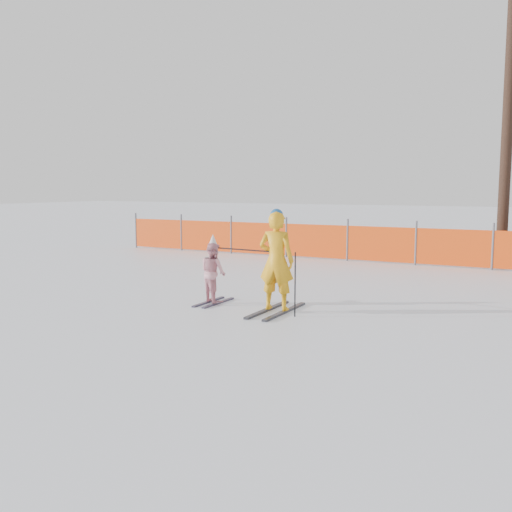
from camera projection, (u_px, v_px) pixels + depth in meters
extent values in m
plane|color=white|center=(242.00, 319.00, 9.51)|extent=(120.00, 120.00, 0.00)
cube|color=black|center=(268.00, 310.00, 10.12)|extent=(0.09, 1.59, 0.04)
cube|color=black|center=(285.00, 311.00, 9.96)|extent=(0.09, 1.59, 0.04)
imported|color=#FFAC15|center=(276.00, 261.00, 9.93)|extent=(0.67, 0.48, 1.73)
sphere|color=#1A5290|center=(277.00, 215.00, 9.83)|extent=(0.23, 0.23, 0.23)
cube|color=black|center=(209.00, 302.00, 10.83)|extent=(0.09, 1.05, 0.03)
cube|color=black|center=(218.00, 303.00, 10.73)|extent=(0.09, 1.05, 0.03)
imported|color=pink|center=(213.00, 272.00, 10.71)|extent=(0.68, 0.63, 1.12)
cone|color=silver|center=(213.00, 240.00, 10.64)|extent=(0.19, 0.19, 0.24)
cylinder|color=black|center=(295.00, 285.00, 9.59)|extent=(0.02, 0.02, 1.10)
cylinder|color=black|center=(244.00, 250.00, 10.28)|extent=(1.13, 0.12, 0.02)
cylinder|color=#595960|center=(136.00, 230.00, 20.61)|extent=(0.06, 0.06, 1.25)
cylinder|color=#595960|center=(181.00, 232.00, 19.67)|extent=(0.06, 0.06, 1.25)
cylinder|color=#595960|center=(231.00, 235.00, 18.73)|extent=(0.06, 0.06, 1.25)
cylinder|color=#595960|center=(286.00, 237.00, 17.80)|extent=(0.06, 0.06, 1.25)
cylinder|color=#595960|center=(347.00, 240.00, 16.86)|extent=(0.06, 0.06, 1.25)
cylinder|color=#595960|center=(416.00, 243.00, 15.93)|extent=(0.06, 0.06, 1.25)
cylinder|color=#595960|center=(493.00, 247.00, 14.99)|extent=(0.06, 0.06, 1.25)
cube|color=#FA4A0D|center=(332.00, 242.00, 17.10)|extent=(15.03, 0.03, 1.00)
cylinder|color=#332016|center=(507.00, 136.00, 15.64)|extent=(0.30, 0.30, 7.16)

